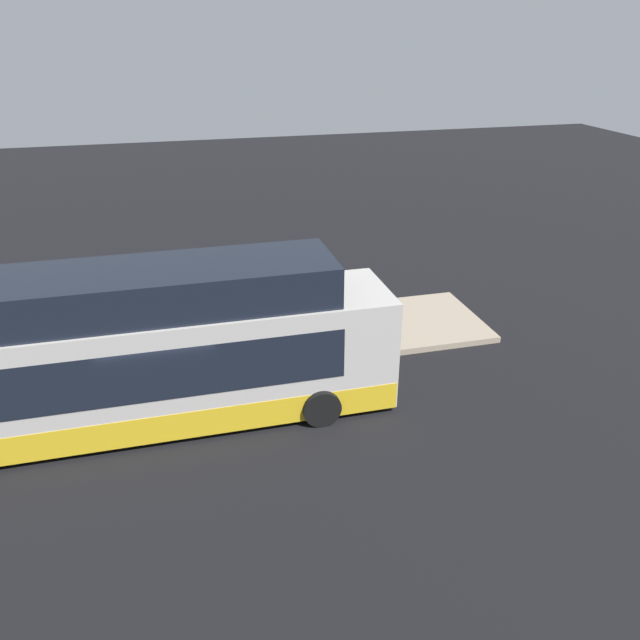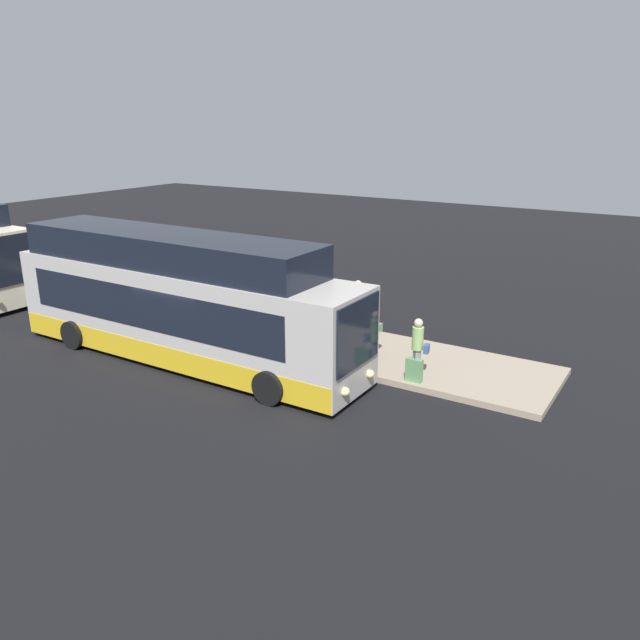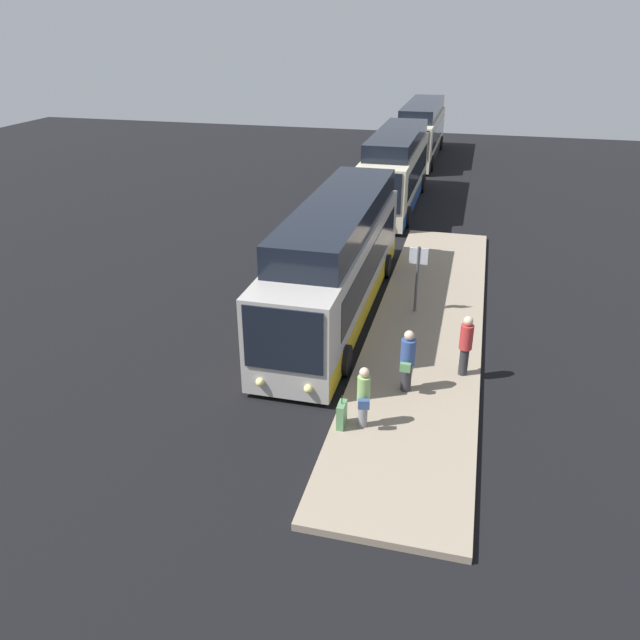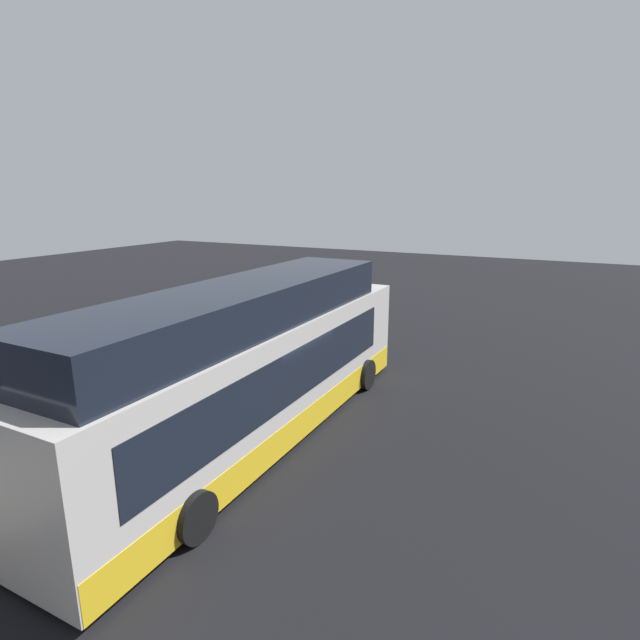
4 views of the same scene
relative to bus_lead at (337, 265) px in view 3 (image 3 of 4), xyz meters
name	(u,v)px [view 3 (image 3 of 4)]	position (x,y,z in m)	size (l,w,h in m)	color
ground	(329,317)	(0.57, -0.10, -1.74)	(80.00, 80.00, 0.00)	black
platform	(427,325)	(0.57, 3.29, -1.65)	(20.00, 3.59, 0.18)	gray
bus_lead	(337,265)	(0.00, 0.00, 0.00)	(12.27, 2.74, 3.92)	#B2ADA8
bus_second	(395,173)	(-14.30, 0.00, 0.06)	(11.16, 2.73, 3.98)	beige
bus_third	(421,134)	(-27.67, 0.00, 0.02)	(12.13, 2.78, 3.90)	beige
passenger_boarding	(466,343)	(3.69, 4.58, -0.55)	(0.37, 0.37, 1.83)	#2D2D33
passenger_waiting	(407,359)	(4.95, 3.10, -0.58)	(0.59, 0.42, 1.82)	#2D2D33
passenger_with_bags	(364,395)	(6.89, 2.27, -0.64)	(0.55, 0.40, 1.67)	gray
suitcase	(342,415)	(7.02, 1.76, -1.22)	(0.47, 0.18, 0.91)	#598C59
sign_post	(418,271)	(-0.27, 2.76, -0.06)	(0.10, 0.63, 2.36)	#4C4C51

